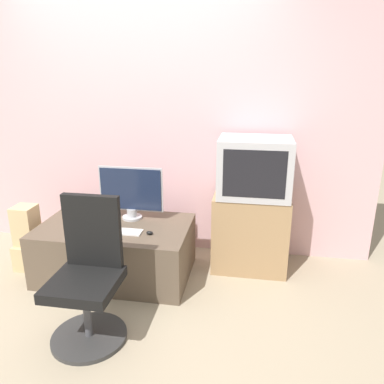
# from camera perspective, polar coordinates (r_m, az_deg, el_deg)

# --- Properties ---
(ground_plane) EXTENTS (12.00, 12.00, 0.00)m
(ground_plane) POSITION_cam_1_polar(r_m,az_deg,el_deg) (2.95, -14.59, -18.58)
(ground_plane) COLOR tan
(wall_back) EXTENTS (4.40, 0.05, 2.60)m
(wall_back) POSITION_cam_1_polar(r_m,az_deg,el_deg) (3.64, -7.76, 11.13)
(wall_back) COLOR beige
(wall_back) RESTS_ON ground_plane
(desk) EXTENTS (1.28, 0.78, 0.47)m
(desk) POSITION_cam_1_polar(r_m,az_deg,el_deg) (3.38, -11.47, -8.61)
(desk) COLOR brown
(desk) RESTS_ON ground_plane
(side_stand) EXTENTS (0.66, 0.47, 0.69)m
(side_stand) POSITION_cam_1_polar(r_m,az_deg,el_deg) (3.44, 8.84, -5.90)
(side_stand) COLOR #A37F56
(side_stand) RESTS_ON ground_plane
(main_monitor) EXTENTS (0.57, 0.18, 0.47)m
(main_monitor) POSITION_cam_1_polar(r_m,az_deg,el_deg) (3.32, -9.28, -0.08)
(main_monitor) COLOR #B2B2B7
(main_monitor) RESTS_ON desk
(keyboard) EXTENTS (0.28, 0.12, 0.01)m
(keyboard) POSITION_cam_1_polar(r_m,az_deg,el_deg) (3.12, -10.21, -5.97)
(keyboard) COLOR white
(keyboard) RESTS_ON desk
(mouse) EXTENTS (0.05, 0.04, 0.03)m
(mouse) POSITION_cam_1_polar(r_m,az_deg,el_deg) (3.05, -6.48, -6.21)
(mouse) COLOR black
(mouse) RESTS_ON desk
(crt_tv) EXTENTS (0.61, 0.47, 0.50)m
(crt_tv) POSITION_cam_1_polar(r_m,az_deg,el_deg) (3.23, 9.52, 3.74)
(crt_tv) COLOR #B7B7BC
(crt_tv) RESTS_ON side_stand
(office_chair) EXTENTS (0.50, 0.50, 0.97)m
(office_chair) POSITION_cam_1_polar(r_m,az_deg,el_deg) (2.63, -15.54, -12.94)
(office_chair) COLOR #333333
(office_chair) RESTS_ON ground_plane
(cardboard_box_lower) EXTENTS (0.20, 0.27, 0.23)m
(cardboard_box_lower) POSITION_cam_1_polar(r_m,az_deg,el_deg) (3.80, -23.41, -8.74)
(cardboard_box_lower) COLOR #D1B27F
(cardboard_box_lower) RESTS_ON ground_plane
(cardboard_box_upper) EXTENTS (0.19, 0.19, 0.36)m
(cardboard_box_upper) POSITION_cam_1_polar(r_m,az_deg,el_deg) (3.68, -23.97, -4.64)
(cardboard_box_upper) COLOR #D1B27F
(cardboard_box_upper) RESTS_ON cardboard_box_lower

